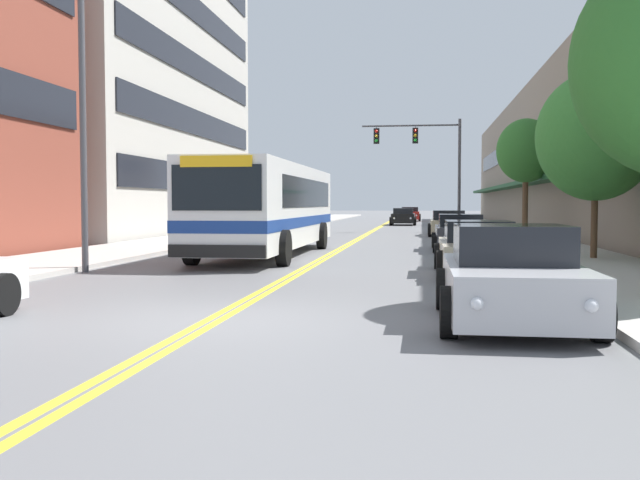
{
  "coord_description": "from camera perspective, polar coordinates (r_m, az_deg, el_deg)",
  "views": [
    {
      "loc": [
        3.03,
        -10.17,
        1.72
      ],
      "look_at": [
        -1.1,
        18.62,
        0.22
      ],
      "focal_mm": 40.0,
      "sensor_mm": 36.0,
      "label": 1
    }
  ],
  "objects": [
    {
      "name": "car_charcoal_parked_left_mid",
      "position": [
        34.66,
        -4.01,
        1.14
      ],
      "size": [
        2.13,
        4.43,
        1.36
      ],
      "color": "#232328",
      "rests_on": "ground_plane"
    },
    {
      "name": "sidewalk_right",
      "position": [
        47.4,
        13.44,
        0.88
      ],
      "size": [
        3.78,
        106.0,
        0.13
      ],
      "color": "#B2ADA5",
      "rests_on": "ground_plane"
    },
    {
      "name": "car_champagne_parked_right_end",
      "position": [
        17.58,
        12.53,
        -0.74
      ],
      "size": [
        2.04,
        4.71,
        1.3
      ],
      "color": "beige",
      "rests_on": "ground_plane"
    },
    {
      "name": "city_bus",
      "position": [
        23.82,
        -4.05,
        2.83
      ],
      "size": [
        2.9,
        12.26,
        2.94
      ],
      "color": "silver",
      "rests_on": "ground_plane"
    },
    {
      "name": "traffic_signal_mast",
      "position": [
        43.13,
        8.5,
        6.97
      ],
      "size": [
        5.87,
        0.38,
        6.7
      ],
      "color": "#47474C",
      "rests_on": "ground_plane"
    },
    {
      "name": "street_tree_right_far",
      "position": [
        34.39,
        16.15,
        6.84
      ],
      "size": [
        2.67,
        2.67,
        5.48
      ],
      "color": "brown",
      "rests_on": "sidewalk_right"
    },
    {
      "name": "centre_line",
      "position": [
        47.3,
        4.49,
        0.87
      ],
      "size": [
        0.34,
        106.0,
        0.01
      ],
      "color": "yellow",
      "rests_on": "ground_plane"
    },
    {
      "name": "car_black_moving_lead",
      "position": [
        56.59,
        6.67,
        1.84
      ],
      "size": [
        2.03,
        4.44,
        1.33
      ],
      "color": "black",
      "rests_on": "ground_plane"
    },
    {
      "name": "sidewalk_left",
      "position": [
        48.34,
        -4.29,
        0.99
      ],
      "size": [
        3.78,
        106.0,
        0.13
      ],
      "color": "#B2ADA5",
      "rests_on": "ground_plane"
    },
    {
      "name": "car_dark_grey_parked_right_far",
      "position": [
        26.41,
        11.15,
        0.51
      ],
      "size": [
        2.01,
        4.41,
        1.32
      ],
      "color": "#38383D",
      "rests_on": "ground_plane"
    },
    {
      "name": "office_tower_left",
      "position": [
        44.46,
        -17.53,
        16.78
      ],
      "size": [
        12.08,
        23.63,
        24.88
      ],
      "color": "#BCB7AD",
      "rests_on": "ground_plane"
    },
    {
      "name": "car_silver_parked_right_foreground",
      "position": [
        10.56,
        15.08,
        -2.98
      ],
      "size": [
        2.08,
        4.15,
        1.41
      ],
      "color": "#B7B7BC",
      "rests_on": "ground_plane"
    },
    {
      "name": "car_beige_parked_right_mid",
      "position": [
        38.27,
        10.24,
        1.27
      ],
      "size": [
        2.13,
        4.54,
        1.34
      ],
      "color": "#BCAD89",
      "rests_on": "ground_plane"
    },
    {
      "name": "fire_hydrant",
      "position": [
        19.17,
        16.91,
        -0.81
      ],
      "size": [
        0.29,
        0.21,
        0.75
      ],
      "color": "red",
      "rests_on": "sidewalk_right"
    },
    {
      "name": "storefront_row_right",
      "position": [
        48.41,
        20.77,
        6.22
      ],
      "size": [
        9.1,
        68.0,
        9.27
      ],
      "color": "gray",
      "rests_on": "ground_plane"
    },
    {
      "name": "street_lamp_left_near",
      "position": [
        18.71,
        -17.34,
        11.47
      ],
      "size": [
        2.69,
        0.28,
        7.5
      ],
      "color": "#47474C",
      "rests_on": "ground_plane"
    },
    {
      "name": "street_tree_right_mid",
      "position": [
        22.26,
        21.21,
        7.74
      ],
      "size": [
        3.4,
        3.4,
        5.4
      ],
      "color": "brown",
      "rests_on": "sidewalk_right"
    },
    {
      "name": "car_red_moving_second",
      "position": [
        69.24,
        7.22,
        2.05
      ],
      "size": [
        2.05,
        4.52,
        1.36
      ],
      "color": "maroon",
      "rests_on": "ground_plane"
    },
    {
      "name": "car_slate_blue_parked_left_near",
      "position": [
        41.24,
        -2.09,
        1.34
      ],
      "size": [
        1.99,
        4.33,
        1.16
      ],
      "color": "#475675",
      "rests_on": "ground_plane"
    },
    {
      "name": "ground_plane",
      "position": [
        47.3,
        4.49,
        0.87
      ],
      "size": [
        240.0,
        240.0,
        0.0
      ],
      "primitive_type": "plane",
      "color": "slate"
    }
  ]
}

